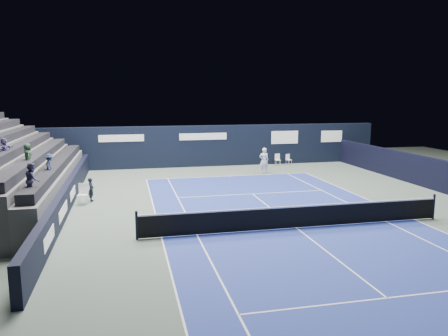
% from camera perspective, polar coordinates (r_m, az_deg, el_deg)
% --- Properties ---
extents(ground, '(48.00, 48.00, 0.00)m').
position_cam_1_polar(ground, '(20.03, 7.28, -6.14)').
color(ground, '#4C5A4F').
rests_on(ground, ground).
extents(court_surface, '(10.97, 23.77, 0.01)m').
position_cam_1_polar(court_surface, '(18.24, 9.44, -7.75)').
color(court_surface, navy).
rests_on(court_surface, ground).
extents(enclosure_wall_right, '(0.30, 22.00, 1.80)m').
position_cam_1_polar(enclosure_wall_right, '(28.35, 24.79, -0.46)').
color(enclosure_wall_right, black).
rests_on(enclosure_wall_right, ground).
extents(folding_chair_back_a, '(0.42, 0.41, 0.89)m').
position_cam_1_polar(folding_chair_back_a, '(34.05, 7.02, 1.21)').
color(folding_chair_back_a, silver).
rests_on(folding_chair_back_a, ground).
extents(folding_chair_back_b, '(0.45, 0.44, 0.82)m').
position_cam_1_polar(folding_chair_back_b, '(34.48, 8.40, 1.22)').
color(folding_chair_back_b, white).
rests_on(folding_chair_back_b, ground).
extents(line_judge_chair, '(0.53, 0.51, 1.04)m').
position_cam_1_polar(line_judge_chair, '(22.83, -17.95, -3.05)').
color(line_judge_chair, white).
rests_on(line_judge_chair, ground).
extents(line_judge, '(0.30, 0.45, 1.22)m').
position_cam_1_polar(line_judge, '(23.30, -16.96, -2.72)').
color(line_judge, black).
rests_on(line_judge, ground).
extents(court_markings, '(11.03, 23.83, 0.00)m').
position_cam_1_polar(court_markings, '(18.24, 9.44, -7.73)').
color(court_markings, white).
rests_on(court_markings, court_surface).
extents(tennis_net, '(12.90, 0.10, 1.10)m').
position_cam_1_polar(tennis_net, '(18.10, 9.48, -6.22)').
color(tennis_net, black).
rests_on(tennis_net, ground).
extents(back_sponsor_wall, '(26.00, 0.63, 3.10)m').
position_cam_1_polar(back_sponsor_wall, '(33.50, -1.13, 2.95)').
color(back_sponsor_wall, black).
rests_on(back_sponsor_wall, ground).
extents(side_barrier_left, '(0.33, 22.00, 1.20)m').
position_cam_1_polar(side_barrier_left, '(22.77, -19.57, -3.16)').
color(side_barrier_left, black).
rests_on(side_barrier_left, ground).
extents(tennis_player, '(0.69, 0.86, 1.79)m').
position_cam_1_polar(tennis_player, '(30.33, 5.24, 0.97)').
color(tennis_player, silver).
rests_on(tennis_player, ground).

